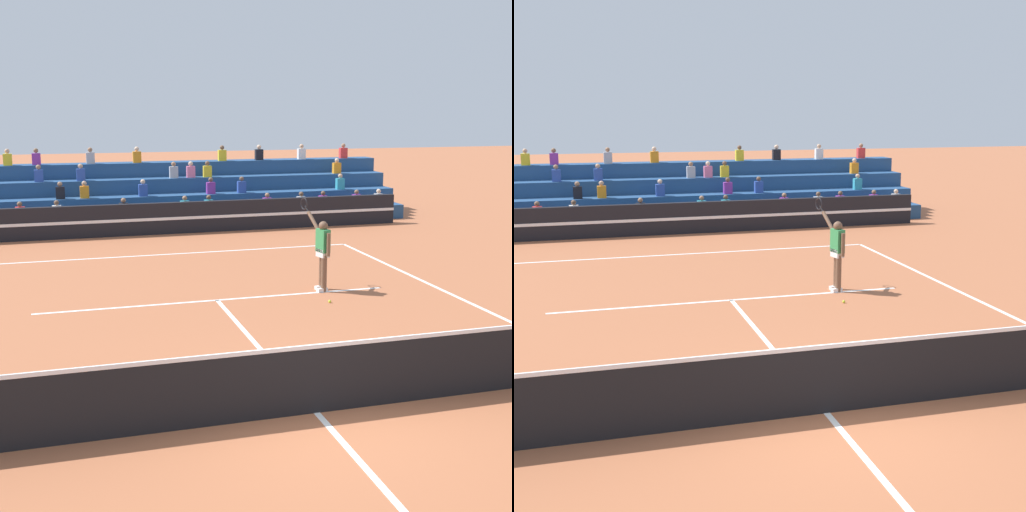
{
  "view_description": "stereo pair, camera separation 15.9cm",
  "coord_description": "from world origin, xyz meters",
  "views": [
    {
      "loc": [
        -3.58,
        -9.13,
        4.43
      ],
      "look_at": [
        0.8,
        5.95,
        1.1
      ],
      "focal_mm": 50.0,
      "sensor_mm": 36.0,
      "label": 1
    },
    {
      "loc": [
        -3.43,
        -9.17,
        4.43
      ],
      "look_at": [
        0.8,
        5.95,
        1.1
      ],
      "focal_mm": 50.0,
      "sensor_mm": 36.0,
      "label": 2
    }
  ],
  "objects": [
    {
      "name": "sponsor_banner_wall",
      "position": [
        0.0,
        15.44,
        0.55
      ],
      "size": [
        18.0,
        0.26,
        1.1
      ],
      "color": "black",
      "rests_on": "ground"
    },
    {
      "name": "tennis_ball",
      "position": [
        2.42,
        5.49,
        0.03
      ],
      "size": [
        0.07,
        0.07,
        0.07
      ],
      "primitive_type": "sphere",
      "color": "#C6DB33",
      "rests_on": "ground"
    },
    {
      "name": "ground_plane",
      "position": [
        0.0,
        0.0,
        0.0
      ],
      "size": [
        120.0,
        120.0,
        0.0
      ],
      "primitive_type": "plane",
      "color": "#AD603D"
    },
    {
      "name": "bleacher_stand",
      "position": [
        0.01,
        18.61,
        0.83
      ],
      "size": [
        19.83,
        3.8,
        2.83
      ],
      "color": "navy",
      "rests_on": "ground"
    },
    {
      "name": "tennis_player",
      "position": [
        2.66,
        6.61,
        0.98
      ],
      "size": [
        0.37,
        1.37,
        2.24
      ],
      "color": "brown",
      "rests_on": "ground"
    },
    {
      "name": "tennis_net",
      "position": [
        0.0,
        0.0,
        0.54
      ],
      "size": [
        12.0,
        0.1,
        1.1
      ],
      "color": "black",
      "rests_on": "ground"
    },
    {
      "name": "court_lines",
      "position": [
        0.0,
        0.0,
        0.0
      ],
      "size": [
        11.1,
        23.9,
        0.01
      ],
      "color": "white",
      "rests_on": "ground"
    }
  ]
}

